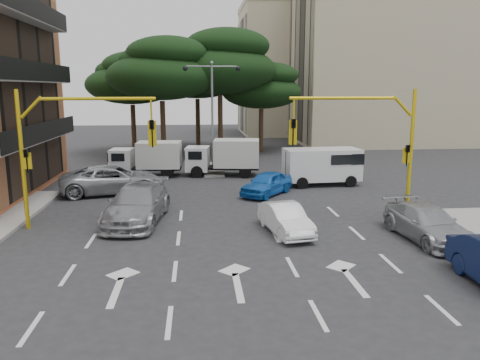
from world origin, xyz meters
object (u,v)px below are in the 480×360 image
object	(u,v)px
car_silver_cross_a	(113,180)
box_truck_b	(223,158)
car_silver_parked	(427,223)
van_white	(322,166)
street_lamp_center	(212,96)
box_truck_a	(147,159)
signal_mast_left	(64,140)
car_blue_compact	(267,183)
signal_mast_right	(374,137)
car_silver_wagon	(137,204)
car_white_hatch	(285,219)

from	to	relation	value
car_silver_cross_a	box_truck_b	xyz separation A→B (m)	(6.74, 5.03, 0.45)
car_silver_cross_a	car_silver_parked	distance (m)	17.16
car_silver_parked	van_white	world-z (taller)	van_white
street_lamp_center	box_truck_a	distance (m)	6.59
signal_mast_left	street_lamp_center	size ratio (longest dim) A/B	0.77
signal_mast_left	car_blue_compact	distance (m)	11.51
car_blue_compact	car_silver_cross_a	size ratio (longest dim) A/B	0.67
signal_mast_right	van_white	size ratio (longest dim) A/B	1.28
signal_mast_right	box_truck_a	size ratio (longest dim) A/B	1.23
van_white	street_lamp_center	bearing A→B (deg)	-135.79
street_lamp_center	box_truck_b	size ratio (longest dim) A/B	1.51
car_silver_wagon	van_white	bearing A→B (deg)	41.86
signal_mast_right	car_silver_wagon	size ratio (longest dim) A/B	1.05
street_lamp_center	car_silver_cross_a	world-z (taller)	street_lamp_center
street_lamp_center	car_silver_parked	world-z (taller)	street_lamp_center
street_lamp_center	signal_mast_right	bearing A→B (deg)	-64.09
car_white_hatch	box_truck_a	bearing A→B (deg)	107.44
car_blue_compact	car_silver_wagon	distance (m)	8.32
car_blue_compact	van_white	world-z (taller)	van_white
car_blue_compact	van_white	bearing A→B (deg)	71.85
signal_mast_right	box_truck_a	world-z (taller)	signal_mast_right
car_silver_wagon	box_truck_a	xyz separation A→B (m)	(-0.69, 11.38, 0.37)
car_silver_wagon	box_truck_b	xyz separation A→B (m)	(4.61, 11.12, 0.44)
signal_mast_right	street_lamp_center	distance (m)	15.65
van_white	box_truck_a	xyz separation A→B (m)	(-11.30, 3.97, 0.03)
car_silver_parked	street_lamp_center	bearing A→B (deg)	110.21
car_blue_compact	car_silver_parked	bearing A→B (deg)	-19.87
car_silver_cross_a	box_truck_b	distance (m)	8.42
car_silver_parked	box_truck_b	world-z (taller)	box_truck_b
signal_mast_left	car_silver_wagon	size ratio (longest dim) A/B	1.05
box_truck_a	signal_mast_left	bearing A→B (deg)	173.32
car_blue_compact	car_silver_wagon	size ratio (longest dim) A/B	0.69
signal_mast_left	car_blue_compact	bearing A→B (deg)	29.90
signal_mast_right	signal_mast_left	distance (m)	13.61
car_silver_wagon	box_truck_b	bearing A→B (deg)	74.44
car_silver_wagon	box_truck_a	size ratio (longest dim) A/B	1.17
street_lamp_center	box_truck_b	xyz separation A→B (m)	(0.66, -2.25, -4.16)
signal_mast_left	car_silver_wagon	bearing A→B (deg)	12.52
car_white_hatch	car_silver_cross_a	size ratio (longest dim) A/B	0.64
car_silver_wagon	car_silver_cross_a	distance (m)	6.45
signal_mast_left	car_silver_wagon	distance (m)	4.23
signal_mast_left	box_truck_a	world-z (taller)	signal_mast_left
car_silver_cross_a	street_lamp_center	bearing A→B (deg)	-50.75
signal_mast_left	car_white_hatch	bearing A→B (deg)	-10.41
signal_mast_left	car_silver_wagon	xyz separation A→B (m)	(2.85, 0.63, -3.06)
street_lamp_center	box_truck_a	xyz separation A→B (m)	(-4.65, -2.00, -4.23)
car_silver_wagon	car_white_hatch	bearing A→B (deg)	-13.03
car_white_hatch	van_white	size ratio (longest dim) A/B	0.81
street_lamp_center	van_white	xyz separation A→B (m)	(6.65, -5.97, -4.26)
signal_mast_right	signal_mast_left	world-z (taller)	same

